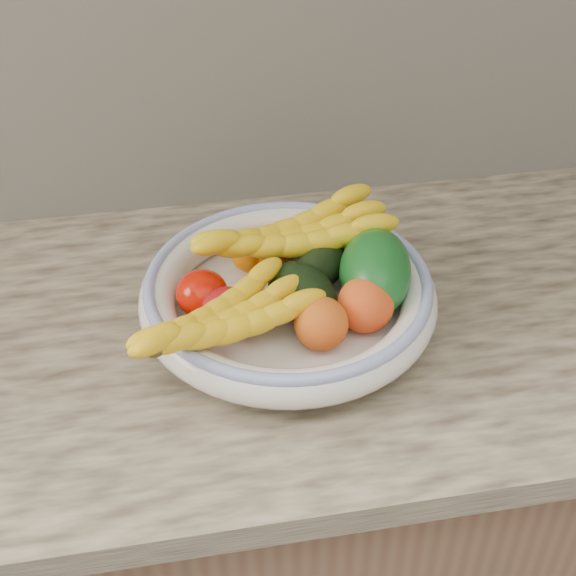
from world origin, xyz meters
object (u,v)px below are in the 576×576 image
(banana_bunch_back, at_px, (291,240))
(green_mango, at_px, (375,272))
(fruit_bowl, at_px, (288,295))
(banana_bunch_front, at_px, (223,324))

(banana_bunch_back, bearing_deg, green_mango, -47.81)
(fruit_bowl, xyz_separation_m, banana_bunch_front, (-0.09, -0.08, 0.03))
(fruit_bowl, height_order, banana_bunch_back, banana_bunch_back)
(green_mango, bearing_deg, banana_bunch_back, 155.41)
(green_mango, distance_m, banana_bunch_back, 0.12)
(fruit_bowl, relative_size, banana_bunch_back, 1.34)
(fruit_bowl, distance_m, green_mango, 0.12)
(banana_bunch_back, bearing_deg, fruit_bowl, -115.05)
(banana_bunch_front, bearing_deg, fruit_bowl, 12.11)
(fruit_bowl, bearing_deg, green_mango, -3.51)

